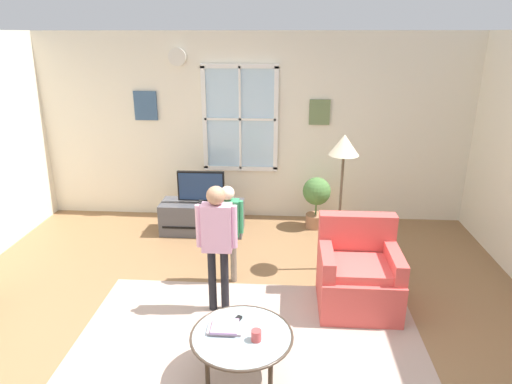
% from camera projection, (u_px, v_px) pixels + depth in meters
% --- Properties ---
extents(ground_plane, '(6.60, 6.51, 0.02)m').
position_uv_depth(ground_plane, '(228.00, 345.00, 3.91)').
color(ground_plane, olive).
extents(back_wall, '(6.00, 0.17, 2.60)m').
position_uv_depth(back_wall, '(252.00, 128.00, 6.31)').
color(back_wall, silver).
rests_on(back_wall, ground_plane).
extents(area_rug, '(3.05, 1.81, 0.01)m').
position_uv_depth(area_rug, '(250.00, 338.00, 3.99)').
color(area_rug, tan).
rests_on(area_rug, ground_plane).
extents(tv_stand, '(1.10, 0.46, 0.43)m').
position_uv_depth(tv_stand, '(202.00, 217.00, 6.06)').
color(tv_stand, '#4C4C51').
rests_on(tv_stand, ground_plane).
extents(television, '(0.62, 0.08, 0.43)m').
position_uv_depth(television, '(201.00, 186.00, 5.91)').
color(television, '#4C4C4C').
rests_on(television, tv_stand).
extents(armchair, '(0.76, 0.74, 0.87)m').
position_uv_depth(armchair, '(358.00, 275.00, 4.38)').
color(armchair, '#D14C47').
rests_on(armchair, ground_plane).
extents(coffee_table, '(0.79, 0.79, 0.41)m').
position_uv_depth(coffee_table, '(242.00, 337.00, 3.41)').
color(coffee_table, '#99B2B7').
rests_on(coffee_table, ground_plane).
extents(book_stack, '(0.26, 0.19, 0.04)m').
position_uv_depth(book_stack, '(225.00, 328.00, 3.45)').
color(book_stack, '#AE9AA1').
rests_on(book_stack, coffee_table).
extents(cup, '(0.08, 0.08, 0.09)m').
position_uv_depth(cup, '(256.00, 335.00, 3.32)').
color(cup, '#BF3F3F').
rests_on(cup, coffee_table).
extents(remote_near_books, '(0.09, 0.14, 0.02)m').
position_uv_depth(remote_near_books, '(236.00, 321.00, 3.54)').
color(remote_near_books, black).
rests_on(remote_near_books, coffee_table).
extents(person_pink_shirt, '(0.38, 0.17, 1.28)m').
position_uv_depth(person_pink_shirt, '(217.00, 235.00, 4.14)').
color(person_pink_shirt, black).
rests_on(person_pink_shirt, ground_plane).
extents(person_green_shirt, '(0.33, 0.15, 1.10)m').
position_uv_depth(person_green_shirt, '(228.00, 223.00, 4.68)').
color(person_green_shirt, '#726656').
rests_on(person_green_shirt, ground_plane).
extents(potted_plant_by_window, '(0.38, 0.38, 0.72)m').
position_uv_depth(potted_plant_by_window, '(316.00, 197.00, 6.15)').
color(potted_plant_by_window, '#9E6B4C').
rests_on(potted_plant_by_window, ground_plane).
extents(floor_lamp, '(0.32, 0.32, 1.57)m').
position_uv_depth(floor_lamp, '(343.00, 159.00, 4.73)').
color(floor_lamp, black).
rests_on(floor_lamp, ground_plane).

